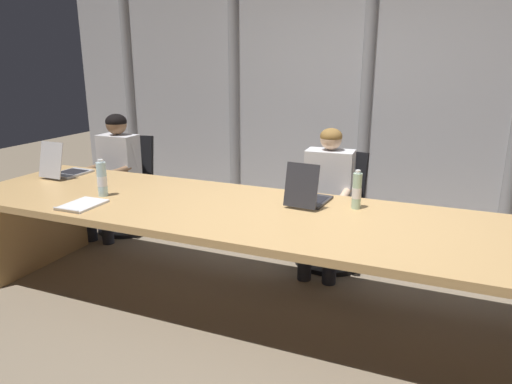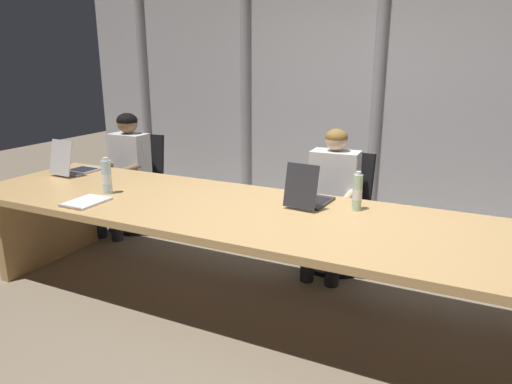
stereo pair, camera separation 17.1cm
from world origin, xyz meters
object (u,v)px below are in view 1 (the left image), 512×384
person_left_end (114,167)px  person_left_mid (327,193)px  office_chair_left_end (128,195)px  water_bottle_secondary (102,179)px  office_chair_left_mid (333,222)px  laptop_left_mid (308,196)px  water_bottle_primary (357,191)px  laptop_left_end (65,169)px  spiral_notepad (82,205)px

person_left_end → person_left_mid: person_left_end is taller
office_chair_left_end → water_bottle_secondary: (0.70, -1.15, 0.51)m
office_chair_left_end → office_chair_left_mid: office_chair_left_mid is taller
laptop_left_mid → person_left_mid: 0.62m
office_chair_left_end → water_bottle_primary: 2.63m
laptop_left_end → water_bottle_secondary: size_ratio=1.47×
office_chair_left_end → person_left_mid: size_ratio=0.81×
person_left_mid → spiral_notepad: person_left_mid is taller
person_left_mid → water_bottle_primary: size_ratio=4.40×
water_bottle_primary → laptop_left_end: bearing=-178.7°
laptop_left_end → person_left_mid: size_ratio=0.35×
water_bottle_primary → laptop_left_mid: bearing=-175.0°
office_chair_left_mid → person_left_end: 2.20m
laptop_left_mid → water_bottle_primary: 0.34m
person_left_mid → spiral_notepad: bearing=-51.3°
laptop_left_end → water_bottle_primary: size_ratio=1.52×
laptop_left_mid → water_bottle_secondary: 1.50m
laptop_left_mid → spiral_notepad: size_ratio=1.29×
person_left_mid → water_bottle_primary: (0.34, -0.57, 0.20)m
spiral_notepad → laptop_left_end: bearing=139.9°
spiral_notepad → water_bottle_secondary: bearing=96.8°
office_chair_left_end → water_bottle_primary: (2.47, -0.73, 0.51)m
laptop_left_mid → office_chair_left_end: 2.32m
laptop_left_end → water_bottle_primary: laptop_left_end is taller
office_chair_left_end → water_bottle_secondary: bearing=22.6°
laptop_left_mid → office_chair_left_end: (-2.14, 0.76, -0.44)m
office_chair_left_end → office_chair_left_mid: bearing=81.3°
office_chair_left_mid → person_left_mid: person_left_mid is taller
office_chair_left_mid → water_bottle_primary: 0.94m
office_chair_left_mid → person_left_end: (-2.17, -0.15, 0.33)m
water_bottle_primary → spiral_notepad: 1.87m
person_left_end → person_left_mid: bearing=89.2°
person_left_mid → water_bottle_secondary: (-1.43, -0.99, 0.20)m
office_chair_left_mid → spiral_notepad: 2.04m
laptop_left_end → water_bottle_primary: (2.49, 0.05, 0.06)m
laptop_left_mid → spiral_notepad: 1.56m
office_chair_left_end → person_left_mid: bearing=77.1°
person_left_mid → office_chair_left_mid: bearing=168.3°
spiral_notepad → office_chair_left_mid: bearing=44.1°
office_chair_left_end → water_bottle_secondary: 1.44m
person_left_mid → spiral_notepad: (-1.40, -1.25, 0.09)m
office_chair_left_end → person_left_end: (-0.02, -0.15, 0.33)m
laptop_left_mid → water_bottle_primary: laptop_left_mid is taller
laptop_left_mid → person_left_end: bearing=79.1°
water_bottle_primary → water_bottle_secondary: (-1.78, -0.42, 0.00)m
laptop_left_end → spiral_notepad: 0.97m
laptop_left_end → spiral_notepad: (0.75, -0.62, -0.05)m
person_left_end → spiral_notepad: bearing=30.1°
office_chair_left_end → office_chair_left_mid: size_ratio=1.00×
laptop_left_end → laptop_left_mid: size_ratio=1.02×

